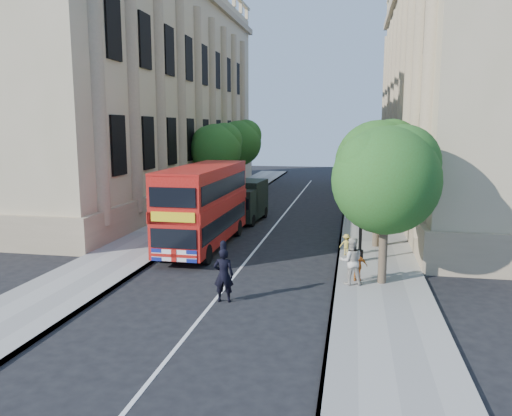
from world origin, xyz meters
The scene contains 17 objects.
ground centered at (0.00, 0.00, 0.00)m, with size 120.00×120.00×0.00m, color black.
pavement_right centered at (5.75, 10.00, 0.06)m, with size 3.50×80.00×0.12m, color gray.
pavement_left centered at (-5.75, 10.00, 0.06)m, with size 3.50×80.00×0.12m, color gray.
building_right centered at (13.80, 24.00, 9.00)m, with size 12.00×38.00×18.00m, color tan.
building_left centered at (-13.80, 24.00, 9.00)m, with size 12.00×38.00×18.00m, color tan.
tree_right_near centered at (5.84, 3.03, 4.25)m, with size 4.00×4.00×6.08m.
tree_right_mid centered at (5.84, 9.03, 4.45)m, with size 4.20×4.20×6.37m.
tree_right_far centered at (5.84, 15.03, 4.31)m, with size 4.00×4.00×6.15m.
tree_left_far centered at (-5.96, 22.03, 4.44)m, with size 4.00×4.00×6.30m.
tree_left_back centered at (-5.96, 30.03, 4.71)m, with size 4.20×4.20×6.65m.
lamp_post centered at (5.00, 6.00, 2.51)m, with size 0.32×0.32×5.16m.
double_decker_bus centered at (-2.60, 7.59, 2.21)m, with size 2.37×8.68×4.00m.
box_van centered at (-2.02, 14.73, 1.26)m, with size 2.16×4.61×2.57m.
police_constable centered at (0.34, 0.15, 0.95)m, with size 0.69×0.45×1.90m, color black.
woman_pedestrian centered at (4.64, 2.58, 1.02)m, with size 0.87×0.68×1.80m, color beige.
child_a centered at (4.89, 3.04, 0.73)m, with size 0.72×0.30×1.23m, color #C46922.
child_b centered at (4.40, 6.93, 0.61)m, with size 0.64×0.37×0.99m, color gold.
Camera 1 is at (4.61, -15.86, 5.99)m, focal length 35.00 mm.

